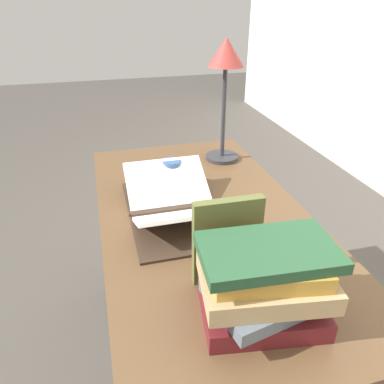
# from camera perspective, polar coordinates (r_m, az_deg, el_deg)

# --- Properties ---
(ground_plane) EXTENTS (12.00, 12.00, 0.00)m
(ground_plane) POSITION_cam_1_polar(r_m,az_deg,el_deg) (1.77, 1.57, -25.58)
(ground_plane) COLOR #47423D
(reading_desk) EXTENTS (1.29, 0.67, 0.78)m
(reading_desk) POSITION_cam_1_polar(r_m,az_deg,el_deg) (1.29, 1.96, -8.17)
(reading_desk) COLOR brown
(reading_desk) RESTS_ON ground_plane
(open_book) EXTENTS (0.48, 0.29, 0.11)m
(open_book) POSITION_cam_1_polar(r_m,az_deg,el_deg) (1.23, -2.78, -1.89)
(open_book) COLOR #38281E
(open_book) RESTS_ON reading_desk
(book_stack_tall) EXTENTS (0.23, 0.30, 0.19)m
(book_stack_tall) POSITION_cam_1_polar(r_m,az_deg,el_deg) (0.84, 10.79, -13.60)
(book_stack_tall) COLOR maroon
(book_stack_tall) RESTS_ON reading_desk
(book_standing_upright) EXTENTS (0.03, 0.17, 0.23)m
(book_standing_upright) POSITION_cam_1_polar(r_m,az_deg,el_deg) (0.92, 5.37, -7.38)
(book_standing_upright) COLOR brown
(book_standing_upright) RESTS_ON reading_desk
(reading_lamp) EXTENTS (0.14, 0.14, 0.49)m
(reading_lamp) POSITION_cam_1_polar(r_m,az_deg,el_deg) (1.54, 5.12, 18.11)
(reading_lamp) COLOR #2D2D33
(reading_lamp) RESTS_ON reading_desk
(coffee_mug) EXTENTS (0.07, 0.10, 0.10)m
(coffee_mug) POSITION_cam_1_polar(r_m,az_deg,el_deg) (1.39, -3.18, 2.88)
(coffee_mug) COLOR #335184
(coffee_mug) RESTS_ON reading_desk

